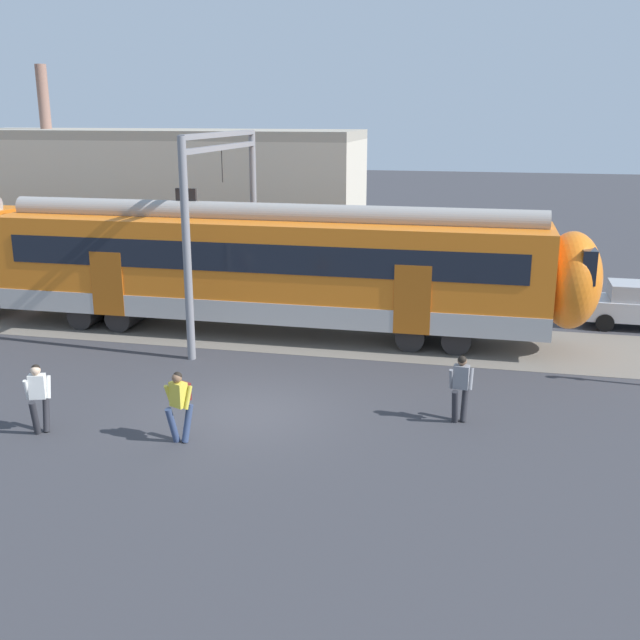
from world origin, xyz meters
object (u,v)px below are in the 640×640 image
(pedestrian_white, at_px, (38,392))
(pedestrian_grey, at_px, (461,384))
(pedestrian_yellow, at_px, (180,400))
(commuter_train, at_px, (34,256))

(pedestrian_white, height_order, pedestrian_grey, same)
(pedestrian_yellow, relative_size, pedestrian_grey, 1.00)
(commuter_train, distance_m, pedestrian_grey, 16.42)
(pedestrian_white, bearing_deg, pedestrian_grey, 16.24)
(commuter_train, relative_size, pedestrian_white, 22.83)
(commuter_train, xyz_separation_m, pedestrian_grey, (15.12, -6.26, -1.29))
(pedestrian_yellow, bearing_deg, commuter_train, 136.12)
(pedestrian_yellow, bearing_deg, pedestrian_grey, 22.49)
(commuter_train, bearing_deg, pedestrian_white, -57.30)
(commuter_train, height_order, pedestrian_white, commuter_train)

